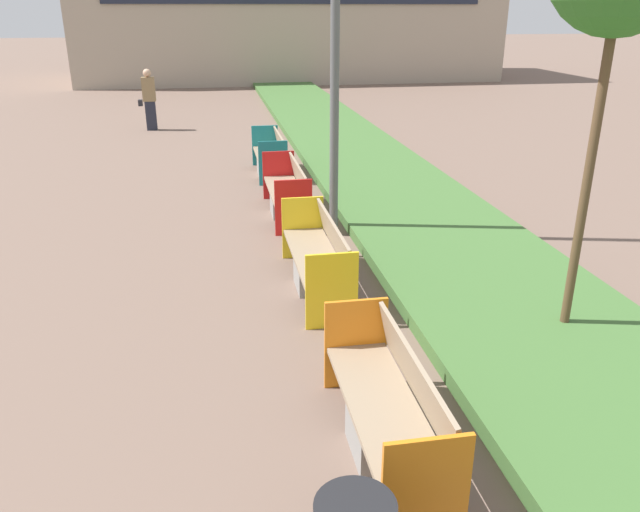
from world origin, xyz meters
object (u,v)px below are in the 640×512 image
Objects in this scene: bench_yellow_frame at (318,262)px; bench_red_frame at (288,195)px; bench_teal_frame at (271,158)px; pedestrian_walking at (149,99)px; bench_orange_frame at (388,415)px.

bench_yellow_frame and bench_red_frame have the same top height.
bench_teal_frame is 1.04× the size of pedestrian_walking.
bench_orange_frame is 1.12× the size of bench_teal_frame.
bench_orange_frame and bench_teal_frame have the same top height.
bench_red_frame is at bearing -89.93° from bench_teal_frame.
bench_orange_frame is 0.96× the size of bench_red_frame.
bench_orange_frame is 1.16× the size of pedestrian_walking.
bench_yellow_frame is 1.05× the size of bench_red_frame.
bench_red_frame is 1.21× the size of pedestrian_walking.
bench_red_frame is 1.16× the size of bench_teal_frame.
bench_yellow_frame is at bearing -89.95° from bench_teal_frame.
bench_yellow_frame is at bearing 89.96° from bench_orange_frame.
bench_yellow_frame is at bearing -76.08° from pedestrian_walking.
bench_orange_frame is at bearing -89.98° from bench_teal_frame.
bench_teal_frame is 6.88m from pedestrian_walking.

